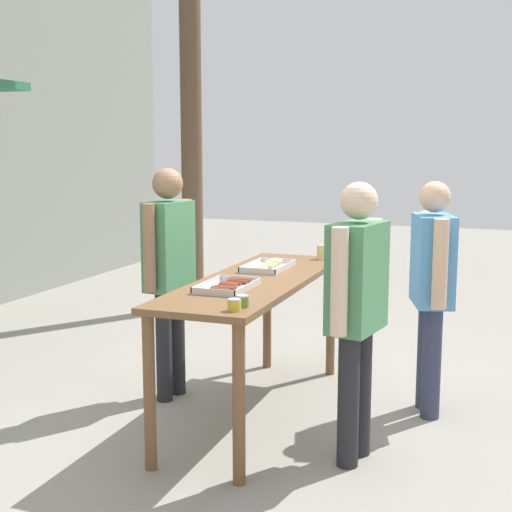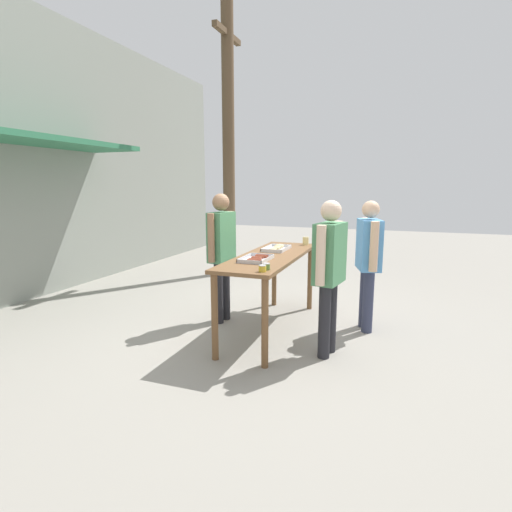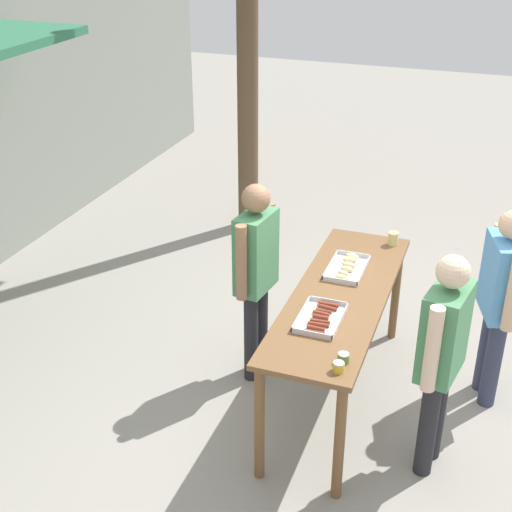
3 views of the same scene
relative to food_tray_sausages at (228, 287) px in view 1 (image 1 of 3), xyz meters
The scene contains 11 objects.
ground_plane 1.05m from the food_tray_sausages, ahead, with size 24.00×24.00×0.00m, color gray.
serving_table 0.43m from the food_tray_sausages, ahead, with size 2.15×0.67×0.95m.
food_tray_sausages is the anchor object (origin of this frame).
food_tray_buns 0.78m from the food_tray_sausages, ahead, with size 0.48×0.28×0.06m.
condiment_jar_mustard 0.59m from the food_tray_sausages, 154.22° to the right, with size 0.07×0.07×0.07m.
condiment_jar_ketchup 0.51m from the food_tray_sausages, 148.63° to the right, with size 0.07×0.07×0.07m.
beer_cup 1.36m from the food_tray_sausages, 10.70° to the right, with size 0.08×0.08×0.11m.
person_server_behind_table 0.82m from the food_tray_sausages, 52.78° to the left, with size 0.55×0.26×1.67m.
person_customer_holding_hotdog 0.83m from the food_tray_sausages, 96.08° to the right, with size 0.59×0.30×1.63m.
person_customer_with_cup 1.41m from the food_tray_sausages, 54.19° to the right, with size 0.60×0.35×1.60m.
utility_pole 4.05m from the food_tray_sausages, 28.40° to the left, with size 1.10×0.23×5.16m.
Camera 1 is at (-4.41, -1.60, 1.83)m, focal length 50.00 mm.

